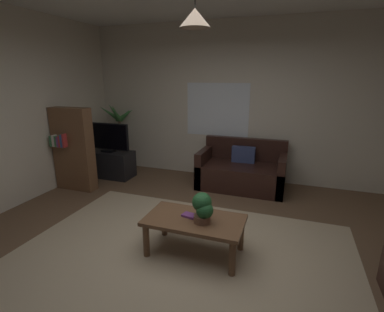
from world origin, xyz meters
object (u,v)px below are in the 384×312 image
book_on_table_0 (190,215)px  pendant_lamp (195,18)px  potted_plant_on_table (203,207)px  couch_under_window (242,172)px  tv_stand (110,164)px  tv (107,137)px  bookshelf_corner (73,149)px  potted_palm_corner (121,140)px  remote_on_table_0 (203,219)px  coffee_table (194,224)px

book_on_table_0 → pendant_lamp: pendant_lamp is taller
book_on_table_0 → potted_plant_on_table: bearing=-20.0°
couch_under_window → pendant_lamp: (-0.14, -2.13, 2.12)m
tv_stand → tv: size_ratio=1.01×
bookshelf_corner → potted_palm_corner: bearing=85.7°
remote_on_table_0 → tv: (-2.46, 1.83, 0.35)m
bookshelf_corner → pendant_lamp: bearing=-23.6°
book_on_table_0 → potted_plant_on_table: potted_plant_on_table is taller
couch_under_window → pendant_lamp: 3.01m
couch_under_window → bookshelf_corner: size_ratio=1.04×
coffee_table → book_on_table_0: (-0.07, 0.03, 0.08)m
potted_plant_on_table → tv_stand: bearing=142.7°
potted_plant_on_table → tv_stand: potted_plant_on_table is taller
bookshelf_corner → pendant_lamp: pendant_lamp is taller
couch_under_window → potted_plant_on_table: 2.19m
tv_stand → pendant_lamp: size_ratio=1.68×
tv_stand → tv: (0.00, -0.02, 0.53)m
potted_plant_on_table → pendant_lamp: bearing=161.0°
potted_plant_on_table → bookshelf_corner: size_ratio=0.23×
tv → potted_palm_corner: potted_palm_corner is taller
book_on_table_0 → pendant_lamp: 1.97m
book_on_table_0 → tv_stand: 2.94m
coffee_table → tv_stand: size_ratio=1.18×
couch_under_window → remote_on_table_0: size_ratio=9.12×
remote_on_table_0 → coffee_table: bearing=-94.8°
potted_plant_on_table → tv_stand: 3.12m
coffee_table → potted_palm_corner: (-2.46, 2.39, 0.25)m
tv_stand → coffee_table: bearing=-38.0°
tv_stand → pendant_lamp: (2.37, -1.85, 2.15)m
couch_under_window → potted_palm_corner: 2.62m
remote_on_table_0 → tv: tv is taller
remote_on_table_0 → pendant_lamp: (-0.09, 0.00, 1.97)m
potted_plant_on_table → bookshelf_corner: bookshelf_corner is taller
book_on_table_0 → potted_palm_corner: bearing=135.3°
book_on_table_0 → bookshelf_corner: bookshelf_corner is taller
bookshelf_corner → pendant_lamp: (2.55, -1.11, 1.69)m
couch_under_window → tv_stand: couch_under_window is taller
potted_palm_corner → potted_plant_on_table: bearing=-43.4°
coffee_table → potted_plant_on_table: potted_plant_on_table is taller
bookshelf_corner → couch_under_window: bearing=20.8°
remote_on_table_0 → potted_plant_on_table: potted_plant_on_table is taller
pendant_lamp → couch_under_window: bearing=86.4°
couch_under_window → book_on_table_0: 2.12m
remote_on_table_0 → potted_plant_on_table: (0.01, -0.03, 0.15)m
couch_under_window → potted_plant_on_table: couch_under_window is taller
tv → potted_palm_corner: (-0.09, 0.56, -0.19)m
tv_stand → tv: 0.53m
bookshelf_corner → remote_on_table_0: bearing=-22.9°
book_on_table_0 → tv_stand: tv_stand is taller
potted_plant_on_table → pendant_lamp: size_ratio=0.59×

